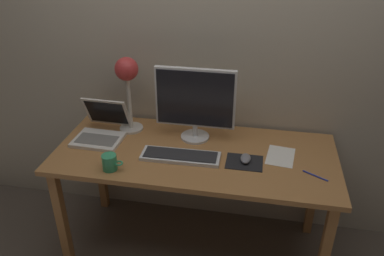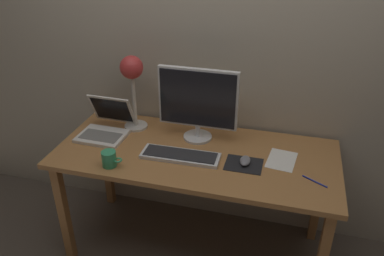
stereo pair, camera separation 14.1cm
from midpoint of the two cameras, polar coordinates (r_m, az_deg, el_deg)
name	(u,v)px [view 2 (the right image)]	position (r m, az deg, el deg)	size (l,w,h in m)	color
ground_plane	(195,246)	(2.69, 2.05, -17.02)	(4.80, 4.80, 0.00)	brown
back_wall	(213,37)	(2.36, 4.89, 13.22)	(4.80, 0.06, 2.60)	#B2A893
desk	(196,163)	(2.27, 2.33, -5.25)	(1.60, 0.70, 0.74)	#A8703D
monitor	(198,101)	(2.25, 2.67, 3.89)	(0.47, 0.17, 0.44)	silver
keyboard_main	(180,156)	(2.16, 0.15, -4.10)	(0.44, 0.15, 0.03)	silver
laptop	(107,123)	(2.43, -10.79, 0.65)	(0.29, 0.32, 0.22)	silver
desk_lamp	(132,75)	(2.35, -7.08, 7.64)	(0.15, 0.15, 0.47)	beige
mousepad	(244,164)	(2.14, 9.49, -5.33)	(0.20, 0.16, 0.00)	black
mouse	(245,161)	(2.14, 9.69, -4.80)	(0.06, 0.10, 0.03)	slate
coffee_mug	(109,159)	(2.11, -10.17, -4.51)	(0.11, 0.08, 0.09)	#339966
paper_sheet_near_mouse	(282,160)	(2.22, 14.81, -4.58)	(0.15, 0.21, 0.00)	white
pen	(315,181)	(2.10, 19.44, -7.44)	(0.01, 0.01, 0.14)	#2633A5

